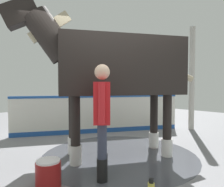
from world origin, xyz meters
name	(u,v)px	position (x,y,z in m)	size (l,w,h in m)	color
ground_plane	(110,160)	(0.00, 0.00, -0.01)	(16.00, 16.00, 0.02)	gray
wet_patch	(119,155)	(0.28, 0.05, 0.00)	(2.88, 2.88, 0.00)	#42444C
barrier_wall	(99,115)	(1.28, 1.70, 0.47)	(3.98, 2.45, 1.03)	silver
roof_post_far	(192,78)	(3.48, 0.09, 1.50)	(0.16, 0.16, 3.00)	#B7B2A8
horse	(113,68)	(0.19, 0.11, 1.63)	(3.16, 2.17, 2.78)	black
handler	(102,114)	(-0.62, -0.46, 0.92)	(0.49, 0.49, 1.61)	black
wash_bucket	(48,173)	(-1.28, -0.14, 0.17)	(0.33, 0.33, 0.35)	maroon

